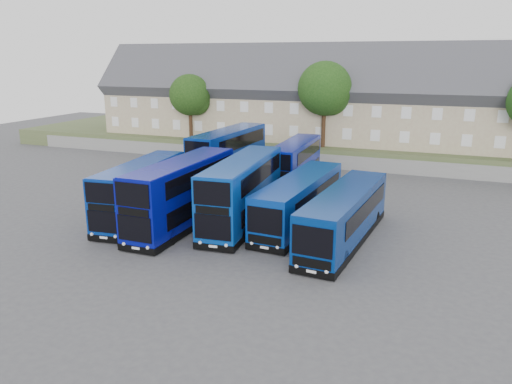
{
  "coord_description": "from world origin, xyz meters",
  "views": [
    {
      "loc": [
        14.66,
        -27.57,
        11.55
      ],
      "look_at": [
        2.24,
        4.55,
        2.2
      ],
      "focal_mm": 35.0,
      "sensor_mm": 36.0,
      "label": 1
    }
  ],
  "objects_px": {
    "coach_east_a": "(299,202)",
    "tree_west": "(191,97)",
    "tree_mid": "(326,91)",
    "dd_front_left": "(141,192)",
    "dd_front_mid": "(182,195)"
  },
  "relations": [
    {
      "from": "dd_front_mid",
      "to": "coach_east_a",
      "type": "xyz_separation_m",
      "value": [
        7.54,
        3.27,
        -0.61
      ]
    },
    {
      "from": "dd_front_mid",
      "to": "tree_west",
      "type": "height_order",
      "value": "tree_west"
    },
    {
      "from": "dd_front_left",
      "to": "tree_west",
      "type": "bearing_deg",
      "value": 103.6
    },
    {
      "from": "coach_east_a",
      "to": "tree_west",
      "type": "relative_size",
      "value": 1.63
    },
    {
      "from": "tree_west",
      "to": "tree_mid",
      "type": "bearing_deg",
      "value": 1.79
    },
    {
      "from": "tree_west",
      "to": "dd_front_left",
      "type": "bearing_deg",
      "value": -70.64
    },
    {
      "from": "dd_front_left",
      "to": "tree_mid",
      "type": "distance_m",
      "value": 25.6
    },
    {
      "from": "dd_front_mid",
      "to": "coach_east_a",
      "type": "bearing_deg",
      "value": 23.85
    },
    {
      "from": "dd_front_mid",
      "to": "tree_west",
      "type": "xyz_separation_m",
      "value": [
        -11.64,
        23.29,
        4.78
      ]
    },
    {
      "from": "coach_east_a",
      "to": "tree_mid",
      "type": "bearing_deg",
      "value": 102.29
    },
    {
      "from": "dd_front_left",
      "to": "tree_mid",
      "type": "bearing_deg",
      "value": 65.76
    },
    {
      "from": "coach_east_a",
      "to": "tree_mid",
      "type": "xyz_separation_m",
      "value": [
        -3.18,
        20.53,
        6.41
      ]
    },
    {
      "from": "coach_east_a",
      "to": "dd_front_left",
      "type": "bearing_deg",
      "value": -161.02
    },
    {
      "from": "dd_front_left",
      "to": "dd_front_mid",
      "type": "relative_size",
      "value": 0.91
    },
    {
      "from": "dd_front_left",
      "to": "coach_east_a",
      "type": "distance_m",
      "value": 11.49
    }
  ]
}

